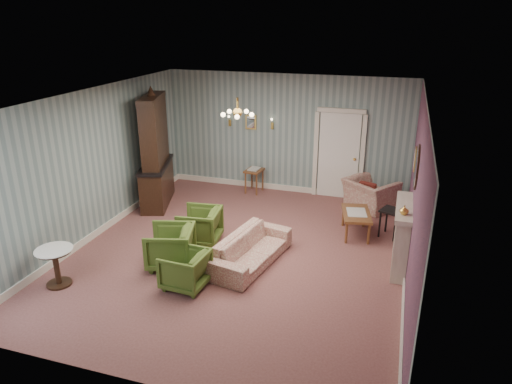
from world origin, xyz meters
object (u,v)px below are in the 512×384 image
(olive_chair_a, at_px, (185,268))
(side_table_black, at_px, (390,223))
(sofa_chintz, at_px, (251,244))
(coffee_table, at_px, (356,223))
(wingback_chair, at_px, (371,189))
(dresser, at_px, (154,148))
(fireplace, at_px, (402,236))
(olive_chair_c, at_px, (200,224))
(olive_chair_b, at_px, (170,245))
(pedestal_table, at_px, (57,267))

(olive_chair_a, relative_size, side_table_black, 1.19)
(sofa_chintz, relative_size, coffee_table, 1.98)
(sofa_chintz, relative_size, wingback_chair, 1.80)
(dresser, bearing_deg, olive_chair_a, -72.79)
(coffee_table, bearing_deg, fireplace, -49.90)
(olive_chair_a, xyz_separation_m, olive_chair_c, (-0.43, 1.55, 0.04))
(fireplace, xyz_separation_m, coffee_table, (-0.88, 1.05, -0.34))
(olive_chair_a, height_order, dresser, dresser)
(wingback_chair, relative_size, side_table_black, 1.79)
(olive_chair_a, height_order, coffee_table, olive_chair_a)
(fireplace, bearing_deg, olive_chair_c, -176.86)
(sofa_chintz, bearing_deg, side_table_black, -40.73)
(wingback_chair, bearing_deg, dresser, 51.21)
(sofa_chintz, relative_size, fireplace, 1.35)
(sofa_chintz, distance_m, coffee_table, 2.40)
(olive_chair_c, height_order, sofa_chintz, olive_chair_c)
(olive_chair_c, relative_size, sofa_chintz, 0.41)
(olive_chair_c, height_order, side_table_black, olive_chair_c)
(fireplace, distance_m, side_table_black, 1.20)
(olive_chair_a, xyz_separation_m, coffee_table, (2.43, 2.80, -0.10))
(olive_chair_c, relative_size, fireplace, 0.55)
(olive_chair_b, xyz_separation_m, wingback_chair, (3.14, 3.75, 0.06))
(fireplace, bearing_deg, side_table_black, 100.36)
(side_table_black, distance_m, pedestal_table, 6.21)
(dresser, bearing_deg, olive_chair_c, -59.49)
(fireplace, distance_m, coffee_table, 1.41)
(olive_chair_a, relative_size, olive_chair_c, 0.91)
(sofa_chintz, distance_m, side_table_black, 2.96)
(olive_chair_c, xyz_separation_m, coffee_table, (2.86, 1.25, -0.14))
(wingback_chair, bearing_deg, olive_chair_a, 96.28)
(wingback_chair, height_order, coffee_table, wingback_chair)
(dresser, xyz_separation_m, fireplace, (5.51, -1.36, -0.76))
(olive_chair_b, xyz_separation_m, sofa_chintz, (1.33, 0.51, -0.03))
(olive_chair_a, height_order, olive_chair_b, olive_chair_b)
(olive_chair_c, xyz_separation_m, side_table_black, (3.53, 1.35, -0.09))
(fireplace, bearing_deg, dresser, 166.09)
(olive_chair_a, bearing_deg, side_table_black, 136.99)
(olive_chair_c, xyz_separation_m, fireplace, (3.74, 0.20, 0.20))
(olive_chair_c, bearing_deg, sofa_chintz, 61.46)
(olive_chair_c, distance_m, pedestal_table, 2.67)
(wingback_chair, relative_size, dresser, 0.39)
(olive_chair_b, bearing_deg, olive_chair_a, 29.38)
(sofa_chintz, distance_m, pedestal_table, 3.26)
(wingback_chair, bearing_deg, fireplace, 143.16)
(fireplace, bearing_deg, coffee_table, 130.10)
(olive_chair_a, distance_m, pedestal_table, 2.11)
(olive_chair_c, bearing_deg, olive_chair_b, -13.84)
(olive_chair_b, xyz_separation_m, coffee_table, (2.98, 2.25, -0.16))
(wingback_chair, distance_m, pedestal_table, 6.73)
(olive_chair_b, height_order, coffee_table, olive_chair_b)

